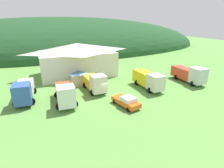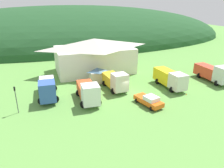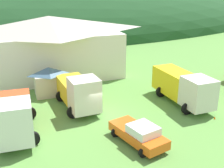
{
  "view_description": "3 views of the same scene",
  "coord_description": "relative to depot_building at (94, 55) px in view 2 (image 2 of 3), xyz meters",
  "views": [
    {
      "loc": [
        -10.12,
        -27.57,
        12.56
      ],
      "look_at": [
        1.28,
        0.9,
        1.52
      ],
      "focal_mm": 28.86,
      "sensor_mm": 36.0,
      "label": 1
    },
    {
      "loc": [
        -14.14,
        -31.48,
        15.06
      ],
      "look_at": [
        -2.35,
        1.82,
        1.37
      ],
      "focal_mm": 34.41,
      "sensor_mm": 36.0,
      "label": 2
    },
    {
      "loc": [
        -7.11,
        -22.11,
        11.4
      ],
      "look_at": [
        1.72,
        2.04,
        2.18
      ],
      "focal_mm": 45.85,
      "sensor_mm": 36.0,
      "label": 3
    }
  ],
  "objects": [
    {
      "name": "traffic_cone_near_pickup",
      "position": [
        11.35,
        -18.09,
        -3.84
      ],
      "size": [
        0.36,
        0.36,
        0.57
      ],
      "primitive_type": "cone",
      "color": "orange",
      "rests_on": "ground"
    },
    {
      "name": "forested_hill_backdrop",
      "position": [
        2.18,
        42.28,
        -3.84
      ],
      "size": [
        135.76,
        60.0,
        27.31
      ],
      "primitive_type": "ellipsoid",
      "color": "#1E4723",
      "rests_on": "ground"
    },
    {
      "name": "tow_truck_silver",
      "position": [
        20.48,
        -14.28,
        -2.01
      ],
      "size": [
        3.28,
        7.92,
        3.61
      ],
      "rotation": [
        0.0,
        0.0,
        -1.57
      ],
      "color": "silver",
      "rests_on": "ground"
    },
    {
      "name": "traffic_light_west",
      "position": [
        -15.55,
        -15.34,
        -1.36
      ],
      "size": [
        0.2,
        0.32,
        4.04
      ],
      "color": "#4C4C51",
      "rests_on": "ground"
    },
    {
      "name": "box_truck_blue",
      "position": [
        -11.12,
        -11.51,
        -2.06
      ],
      "size": [
        3.46,
        8.12,
        3.54
      ],
      "rotation": [
        0.0,
        0.0,
        -1.61
      ],
      "color": "#3356AD",
      "rests_on": "ground"
    },
    {
      "name": "play_shed_cream",
      "position": [
        -1.41,
        -7.41,
        -2.25
      ],
      "size": [
        3.17,
        2.18,
        3.08
      ],
      "color": "beige",
      "rests_on": "ground"
    },
    {
      "name": "heavy_rig_striped",
      "position": [
        0.67,
        -11.8,
        -2.1
      ],
      "size": [
        3.55,
        7.01,
        3.53
      ],
      "rotation": [
        0.0,
        0.0,
        -1.51
      ],
      "color": "silver",
      "rests_on": "ground"
    },
    {
      "name": "depot_building",
      "position": [
        0.0,
        0.0,
        0.0
      ],
      "size": [
        17.96,
        10.93,
        7.46
      ],
      "color": "white",
      "rests_on": "ground"
    },
    {
      "name": "service_pickup_orange",
      "position": [
        3.33,
        -19.46,
        -3.01
      ],
      "size": [
        3.16,
        5.25,
        1.66
      ],
      "rotation": [
        0.0,
        0.0,
        -1.32
      ],
      "color": "orange",
      "rests_on": "ground"
    },
    {
      "name": "ground_plane",
      "position": [
        2.18,
        -14.14,
        -3.84
      ],
      "size": [
        200.0,
        200.0,
        0.0
      ],
      "primitive_type": "plane",
      "color": "#5B9342"
    },
    {
      "name": "heavy_rig_white",
      "position": [
        -5.13,
        -15.08,
        -2.11
      ],
      "size": [
        3.52,
        7.63,
        3.54
      ],
      "rotation": [
        0.0,
        0.0,
        -1.62
      ],
      "color": "white",
      "rests_on": "ground"
    },
    {
      "name": "flatbed_truck_yellow",
      "position": [
        10.56,
        -14.16,
        -2.03
      ],
      "size": [
        3.3,
        7.71,
        3.31
      ],
      "rotation": [
        0.0,
        0.0,
        -1.54
      ],
      "color": "silver",
      "rests_on": "ground"
    }
  ]
}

